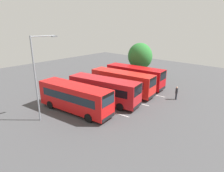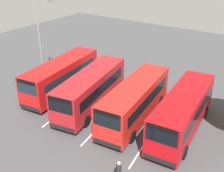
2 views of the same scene
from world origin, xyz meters
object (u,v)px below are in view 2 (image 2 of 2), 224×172
(bus_center_left, at_px, (91,89))
(bus_far_left, at_px, (62,76))
(pedestrian, at_px, (119,171))
(street_lamp, at_px, (40,35))
(bus_center_right, at_px, (135,100))
(bus_far_right, at_px, (183,112))

(bus_center_left, bearing_deg, bus_far_left, -108.91)
(pedestrian, distance_m, street_lamp, 17.32)
(bus_center_right, distance_m, pedestrian, 7.46)
(bus_center_right, bearing_deg, street_lamp, -102.33)
(bus_far_left, relative_size, bus_center_right, 1.00)
(bus_center_right, bearing_deg, pedestrian, 17.04)
(pedestrian, height_order, street_lamp, street_lamp)
(bus_far_left, distance_m, bus_center_right, 8.30)
(bus_far_left, xyz_separation_m, pedestrian, (6.96, 11.28, -0.69))
(bus_far_right, height_order, street_lamp, street_lamp)
(bus_far_left, height_order, bus_center_left, same)
(bus_far_left, height_order, street_lamp, street_lamp)
(bus_center_left, distance_m, pedestrian, 9.61)
(bus_center_left, bearing_deg, bus_center_right, 85.60)
(bus_center_right, relative_size, bus_far_right, 1.00)
(bus_far_right, distance_m, pedestrian, 7.45)
(bus_center_right, height_order, street_lamp, street_lamp)
(bus_center_left, bearing_deg, street_lamp, -112.44)
(bus_center_left, distance_m, bus_center_right, 4.22)
(bus_center_left, height_order, bus_center_right, same)
(bus_far_left, height_order, bus_center_right, same)
(bus_far_right, bearing_deg, street_lamp, -97.49)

